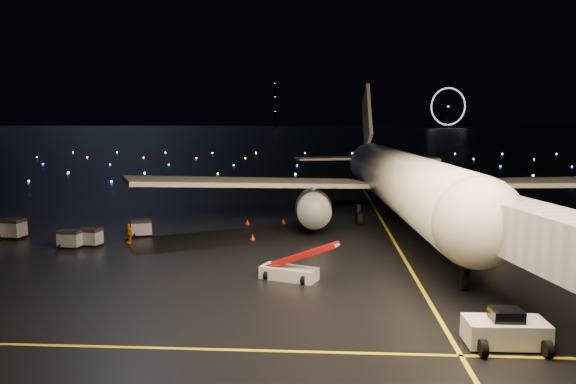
% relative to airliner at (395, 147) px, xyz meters
% --- Properties ---
extents(ground, '(2000.00, 2000.00, 0.00)m').
position_rel_airliner_xyz_m(ground, '(-13.24, 274.29, -8.21)').
color(ground, black).
rests_on(ground, ground).
extents(lane_centre, '(0.25, 80.00, 0.02)m').
position_rel_airliner_xyz_m(lane_centre, '(-1.24, -10.71, -8.20)').
color(lane_centre, yellow).
rests_on(lane_centre, ground).
extents(lane_cross, '(60.00, 0.25, 0.02)m').
position_rel_airliner_xyz_m(lane_cross, '(-18.24, -35.71, -8.20)').
color(lane_cross, yellow).
rests_on(lane_cross, ground).
extents(airliner, '(60.98, 58.25, 16.42)m').
position_rel_airliner_xyz_m(airliner, '(0.00, 0.00, 0.00)').
color(airliner, silver).
rests_on(airliner, ground).
extents(pushback_tug, '(4.00, 2.15, 1.89)m').
position_rel_airliner_xyz_m(pushback_tug, '(1.26, -34.30, -7.27)').
color(pushback_tug, silver).
rests_on(pushback_tug, ground).
extents(belt_loader, '(6.07, 3.63, 2.86)m').
position_rel_airliner_xyz_m(belt_loader, '(-10.24, -23.26, -6.78)').
color(belt_loader, silver).
rests_on(belt_loader, ground).
extents(crew_c, '(1.08, 1.06, 1.83)m').
position_rel_airliner_xyz_m(crew_c, '(-25.55, -12.44, -7.29)').
color(crew_c, '#FF7700').
rests_on(crew_c, ground).
extents(safety_cone_0, '(0.60, 0.60, 0.51)m').
position_rel_airliner_xyz_m(safety_cone_0, '(-14.44, -10.27, -7.95)').
color(safety_cone_0, red).
rests_on(safety_cone_0, ground).
extents(safety_cone_1, '(0.52, 0.52, 0.49)m').
position_rel_airliner_xyz_m(safety_cone_1, '(-12.12, -1.76, -7.96)').
color(safety_cone_1, red).
rests_on(safety_cone_1, ground).
extents(safety_cone_2, '(0.52, 0.52, 0.53)m').
position_rel_airliner_xyz_m(safety_cone_2, '(-15.98, -2.46, -7.94)').
color(safety_cone_2, red).
rests_on(safety_cone_2, ground).
extents(safety_cone_3, '(0.51, 0.51, 0.44)m').
position_rel_airliner_xyz_m(safety_cone_3, '(-31.89, 5.03, -7.99)').
color(safety_cone_3, red).
rests_on(safety_cone_3, ground).
extents(ferris_wheel, '(49.33, 16.80, 52.00)m').
position_rel_airliner_xyz_m(ferris_wheel, '(156.76, 694.29, 17.79)').
color(ferris_wheel, black).
rests_on(ferris_wheel, ground).
extents(radio_mast, '(1.80, 1.80, 64.00)m').
position_rel_airliner_xyz_m(radio_mast, '(-73.24, 714.29, 23.79)').
color(radio_mast, black).
rests_on(radio_mast, ground).
extents(taxiway_lights, '(164.00, 92.00, 0.36)m').
position_rel_airliner_xyz_m(taxiway_lights, '(-13.24, 80.29, -8.03)').
color(taxiway_lights, black).
rests_on(taxiway_lights, ground).
extents(baggage_cart_0, '(2.11, 1.67, 1.61)m').
position_rel_airliner_xyz_m(baggage_cart_0, '(-28.66, -13.76, -7.41)').
color(baggage_cart_0, gray).
rests_on(baggage_cart_0, ground).
extents(baggage_cart_1, '(2.25, 1.89, 1.63)m').
position_rel_airliner_xyz_m(baggage_cart_1, '(-25.41, -9.34, -7.39)').
color(baggage_cart_1, gray).
rests_on(baggage_cart_1, ground).
extents(baggage_cart_2, '(1.97, 1.45, 1.59)m').
position_rel_airliner_xyz_m(baggage_cart_2, '(-30.07, -14.65, -7.41)').
color(baggage_cart_2, gray).
rests_on(baggage_cart_2, ground).
extents(baggage_cart_3, '(2.44, 1.87, 1.89)m').
position_rel_airliner_xyz_m(baggage_cart_3, '(-37.40, -11.05, -7.26)').
color(baggage_cart_3, gray).
rests_on(baggage_cart_3, ground).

